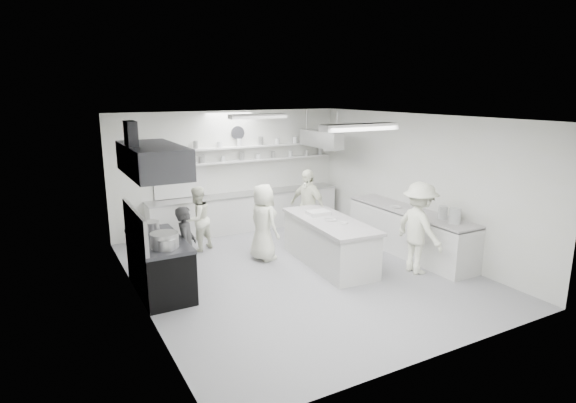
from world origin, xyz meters
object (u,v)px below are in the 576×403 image
right_counter (409,232)px  cook_back (197,219)px  back_counter (247,212)px  cook_stove (187,246)px  stove (160,267)px  prep_island (329,243)px

right_counter → cook_back: (-3.98, 2.39, 0.25)m
back_counter → cook_stove: (-2.40, -2.78, 0.28)m
cook_back → back_counter: bearing=-173.5°
right_counter → cook_back: 4.65m
stove → right_counter: right_counter is taller
prep_island → back_counter: bearing=102.7°
right_counter → cook_back: bearing=149.0°
back_counter → prep_island: bearing=-81.6°
cook_stove → cook_back: size_ratio=1.03×
prep_island → cook_back: cook_back is taller
cook_back → right_counter: bearing=123.6°
stove → cook_stove: 0.58m
right_counter → cook_stove: (-4.75, 0.62, 0.27)m
right_counter → prep_island: (-1.89, 0.29, -0.02)m
cook_stove → cook_back: 1.93m
stove → prep_island: 3.37m
right_counter → cook_stove: bearing=172.6°
cook_stove → cook_back: (0.77, 1.77, -0.02)m
stove → cook_stove: (0.50, 0.02, 0.29)m
right_counter → back_counter: bearing=124.7°
back_counter → cook_back: size_ratio=3.46×
stove → back_counter: 4.03m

